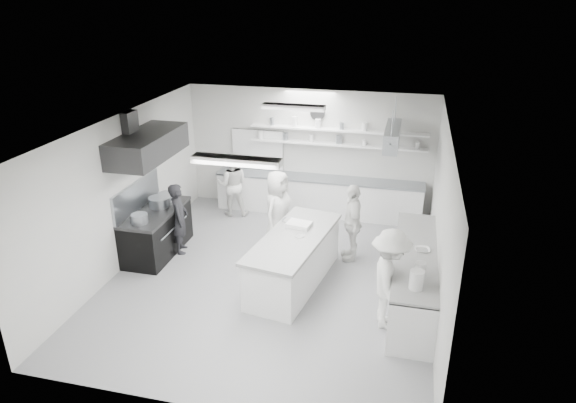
% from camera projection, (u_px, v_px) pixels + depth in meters
% --- Properties ---
extents(floor, '(6.00, 7.00, 0.02)m').
position_uv_depth(floor, '(272.00, 277.00, 10.06)').
color(floor, '#92939A').
rests_on(floor, ground).
extents(ceiling, '(6.00, 7.00, 0.02)m').
position_uv_depth(ceiling, '(270.00, 125.00, 8.90)').
color(ceiling, silver).
rests_on(ceiling, wall_back).
extents(wall_back, '(6.00, 0.04, 3.00)m').
position_uv_depth(wall_back, '(309.00, 151.00, 12.62)').
color(wall_back, silver).
rests_on(wall_back, floor).
extents(wall_front, '(6.00, 0.04, 3.00)m').
position_uv_depth(wall_front, '(196.00, 314.00, 6.34)').
color(wall_front, silver).
rests_on(wall_front, floor).
extents(wall_left, '(0.04, 7.00, 3.00)m').
position_uv_depth(wall_left, '(123.00, 192.00, 10.13)').
color(wall_left, silver).
rests_on(wall_left, floor).
extents(wall_right, '(0.04, 7.00, 3.00)m').
position_uv_depth(wall_right, '(441.00, 222.00, 8.83)').
color(wall_right, silver).
rests_on(wall_right, floor).
extents(stove, '(0.80, 1.80, 0.90)m').
position_uv_depth(stove, '(157.00, 233.00, 10.81)').
color(stove, black).
rests_on(stove, floor).
extents(exhaust_hood, '(0.85, 2.00, 0.50)m').
position_uv_depth(exhaust_hood, '(147.00, 145.00, 10.08)').
color(exhaust_hood, '#2C2C2D').
rests_on(exhaust_hood, wall_left).
extents(back_counter, '(5.00, 0.60, 0.92)m').
position_uv_depth(back_counter, '(318.00, 196.00, 12.69)').
color(back_counter, white).
rests_on(back_counter, floor).
extents(shelf_lower, '(4.20, 0.26, 0.04)m').
position_uv_depth(shelf_lower, '(337.00, 144.00, 12.26)').
color(shelf_lower, white).
rests_on(shelf_lower, wall_back).
extents(shelf_upper, '(4.20, 0.26, 0.04)m').
position_uv_depth(shelf_upper, '(338.00, 130.00, 12.12)').
color(shelf_upper, white).
rests_on(shelf_upper, wall_back).
extents(pass_through_window, '(1.30, 0.04, 1.00)m').
position_uv_depth(pass_through_window, '(258.00, 149.00, 12.91)').
color(pass_through_window, black).
rests_on(pass_through_window, wall_back).
extents(wall_clock, '(0.32, 0.05, 0.32)m').
position_uv_depth(wall_clock, '(318.00, 113.00, 12.18)').
color(wall_clock, white).
rests_on(wall_clock, wall_back).
extents(right_counter, '(0.74, 3.30, 0.94)m').
position_uv_depth(right_counter, '(414.00, 277.00, 9.13)').
color(right_counter, white).
rests_on(right_counter, floor).
extents(pot_rack, '(0.30, 1.60, 0.40)m').
position_uv_depth(pot_rack, '(392.00, 136.00, 10.90)').
color(pot_rack, '#949AA2').
rests_on(pot_rack, ceiling).
extents(light_fixture_front, '(1.30, 0.25, 0.10)m').
position_uv_depth(light_fixture_front, '(236.00, 161.00, 7.31)').
color(light_fixture_front, white).
rests_on(light_fixture_front, ceiling).
extents(light_fixture_rear, '(1.30, 0.25, 0.10)m').
position_uv_depth(light_fixture_rear, '(294.00, 107.00, 10.54)').
color(light_fixture_rear, white).
rests_on(light_fixture_rear, ceiling).
extents(prep_island, '(1.33, 2.63, 0.93)m').
position_uv_depth(prep_island, '(294.00, 261.00, 9.68)').
color(prep_island, white).
rests_on(prep_island, floor).
extents(stove_pot, '(0.44, 0.44, 0.25)m').
position_uv_depth(stove_pot, '(160.00, 203.00, 10.80)').
color(stove_pot, '#949AA2').
rests_on(stove_pot, stove).
extents(cook_stove, '(0.53, 0.65, 1.52)m').
position_uv_depth(cook_stove, '(179.00, 218.00, 10.75)').
color(cook_stove, black).
rests_on(cook_stove, floor).
extents(cook_back, '(0.89, 0.77, 1.58)m').
position_uv_depth(cook_back, '(232.00, 184.00, 12.52)').
color(cook_back, silver).
rests_on(cook_back, floor).
extents(cook_island_left, '(0.75, 0.96, 1.75)m').
position_uv_depth(cook_island_left, '(277.00, 211.00, 10.82)').
color(cook_island_left, silver).
rests_on(cook_island_left, floor).
extents(cook_island_right, '(0.60, 1.02, 1.63)m').
position_uv_depth(cook_island_right, '(352.00, 222.00, 10.44)').
color(cook_island_right, silver).
rests_on(cook_island_right, floor).
extents(cook_right, '(0.82, 1.21, 1.73)m').
position_uv_depth(cook_right, '(389.00, 279.00, 8.31)').
color(cook_right, silver).
rests_on(cook_right, floor).
extents(bowl_island_a, '(0.30, 0.30, 0.07)m').
position_uv_depth(bowl_island_a, '(289.00, 221.00, 10.14)').
color(bowl_island_a, '#949AA2').
rests_on(bowl_island_a, prep_island).
extents(bowl_island_b, '(0.20, 0.20, 0.06)m').
position_uv_depth(bowl_island_b, '(300.00, 237.00, 9.51)').
color(bowl_island_b, white).
rests_on(bowl_island_b, prep_island).
extents(bowl_right, '(0.30, 0.30, 0.07)m').
position_uv_depth(bowl_right, '(422.00, 250.00, 9.00)').
color(bowl_right, white).
rests_on(bowl_right, right_counter).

